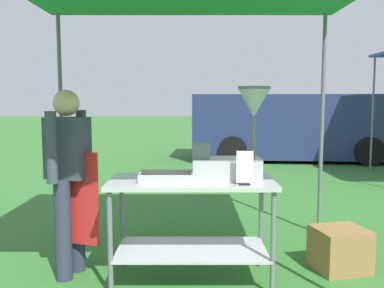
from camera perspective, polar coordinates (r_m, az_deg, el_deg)
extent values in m
plane|color=#33702D|center=(8.22, 1.21, -4.70)|extent=(70.00, 70.00, 0.00)
cylinder|color=slate|center=(4.84, -17.56, 2.35)|extent=(0.04, 0.04, 2.47)
cylinder|color=slate|center=(4.84, 17.59, 2.34)|extent=(0.04, 0.04, 2.47)
cube|color=#B7B7BC|center=(3.43, 0.00, -5.22)|extent=(1.36, 0.66, 0.04)
cube|color=#B7B7BC|center=(3.59, 0.00, -14.40)|extent=(1.25, 0.61, 0.02)
cylinder|color=slate|center=(3.34, -11.21, -13.39)|extent=(0.04, 0.04, 0.83)
cylinder|color=slate|center=(3.34, 11.20, -13.40)|extent=(0.04, 0.04, 0.83)
cylinder|color=slate|center=(3.86, -9.57, -10.67)|extent=(0.04, 0.04, 0.83)
cylinder|color=slate|center=(3.86, 9.57, -10.68)|extent=(0.04, 0.04, 0.83)
cube|color=#B7B7BC|center=(3.37, -3.51, -5.02)|extent=(0.43, 0.28, 0.01)
cube|color=#B7B7BC|center=(3.24, -3.66, -4.84)|extent=(0.43, 0.01, 0.06)
cube|color=#B7B7BC|center=(3.50, -3.38, -4.03)|extent=(0.43, 0.01, 0.06)
cube|color=#B7B7BC|center=(3.39, -7.07, -4.39)|extent=(0.01, 0.28, 0.06)
cube|color=#B7B7BC|center=(3.36, 0.07, -4.43)|extent=(0.01, 0.28, 0.06)
torus|color=gold|center=(3.41, -4.80, -4.61)|extent=(0.11, 0.11, 0.02)
torus|color=gold|center=(3.43, -1.78, -4.53)|extent=(0.11, 0.11, 0.02)
torus|color=gold|center=(3.33, -1.09, -4.85)|extent=(0.10, 0.10, 0.02)
torus|color=gold|center=(3.34, -5.80, -4.84)|extent=(0.10, 0.10, 0.02)
torus|color=gold|center=(3.38, -3.72, -4.68)|extent=(0.09, 0.09, 0.02)
torus|color=gold|center=(3.47, -6.00, -4.45)|extent=(0.09, 0.09, 0.02)
torus|color=gold|center=(3.28, -3.57, -5.01)|extent=(0.10, 0.10, 0.02)
torus|color=gold|center=(3.28, -2.06, -5.02)|extent=(0.11, 0.11, 0.02)
torus|color=gold|center=(3.37, -2.58, -4.71)|extent=(0.09, 0.09, 0.02)
torus|color=gold|center=(3.41, -0.73, -4.58)|extent=(0.10, 0.10, 0.02)
cube|color=#B7B7BC|center=(3.43, 4.85, -3.42)|extent=(0.56, 0.28, 0.18)
cube|color=slate|center=(3.40, 1.34, -0.94)|extent=(0.14, 0.22, 0.12)
cylinder|color=slate|center=(3.42, 8.56, 0.84)|extent=(0.04, 0.04, 0.33)
cone|color=#B7B7BC|center=(3.41, 8.63, 5.56)|extent=(0.25, 0.25, 0.23)
cylinder|color=slate|center=(3.41, 8.67, 7.70)|extent=(0.26, 0.26, 0.02)
cube|color=black|center=(3.23, 7.35, -5.49)|extent=(0.08, 0.05, 0.02)
cube|color=white|center=(3.21, 7.38, -3.17)|extent=(0.13, 0.03, 0.25)
cylinder|color=#2D3347|center=(3.87, -15.65, -10.56)|extent=(0.14, 0.14, 0.86)
cylinder|color=#2D3347|center=(3.71, -17.34, -11.33)|extent=(0.14, 0.14, 0.86)
cube|color=#383D4C|center=(3.65, -16.79, -0.51)|extent=(0.39, 0.31, 0.52)
cube|color=red|center=(3.66, -15.01, -7.30)|extent=(0.31, 0.11, 0.80)
cylinder|color=#383D4C|center=(3.83, -14.98, 0.22)|extent=(0.11, 0.11, 0.58)
cylinder|color=#383D4C|center=(3.47, -18.82, -0.46)|extent=(0.11, 0.11, 0.58)
sphere|color=#DBB28E|center=(3.63, -16.97, 5.46)|extent=(0.22, 0.22, 0.22)
cube|color=olive|center=(4.04, 19.83, -13.53)|extent=(0.52, 0.49, 0.38)
cube|color=navy|center=(11.07, 14.01, 2.50)|extent=(5.33, 2.30, 1.60)
cube|color=#1E2833|center=(10.91, 3.46, 4.71)|extent=(0.23, 1.62, 0.70)
cylinder|color=black|center=(10.04, 5.70, -0.84)|extent=(0.70, 0.29, 0.68)
cylinder|color=black|center=(11.89, 5.53, 0.21)|extent=(0.70, 0.29, 0.68)
cylinder|color=black|center=(10.61, 23.39, -0.94)|extent=(0.70, 0.29, 0.68)
cylinder|color=black|center=(12.38, 20.63, 0.08)|extent=(0.70, 0.29, 0.68)
cylinder|color=slate|center=(9.77, 23.77, 3.74)|extent=(0.04, 0.04, 2.46)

